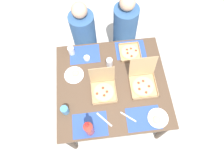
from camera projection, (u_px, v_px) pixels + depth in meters
ground_plane at (112, 105)px, 2.88m from camera, size 6.00×6.00×0.00m
dining_table at (112, 88)px, 2.28m from camera, size 1.24×1.16×0.77m
placemat_near_left at (90, 125)px, 1.99m from camera, size 0.36×0.26×0.00m
placemat_near_right at (144, 118)px, 2.01m from camera, size 0.36×0.26×0.00m
placemat_far_left at (85, 54)px, 2.34m from camera, size 0.36×0.26×0.00m
placemat_far_right at (130, 50)px, 2.37m from camera, size 0.36×0.26×0.00m
pizza_box_corner_right at (143, 82)px, 2.13m from camera, size 0.29×0.33×0.32m
pizza_box_corner_left at (103, 88)px, 2.11m from camera, size 0.27×0.28×0.30m
pizza_box_center at (130, 52)px, 2.34m from camera, size 0.25×0.25×0.04m
plate_far_left at (74, 75)px, 2.21m from camera, size 0.22×0.22×0.03m
plate_middle at (158, 118)px, 2.01m from camera, size 0.22×0.22×0.03m
soda_bottle at (89, 129)px, 1.84m from camera, size 0.09×0.09×0.32m
cup_clear_left at (65, 110)px, 2.00m from camera, size 0.08×0.08×0.10m
cup_red at (109, 62)px, 2.23m from camera, size 0.07×0.07×0.11m
cup_clear_right at (71, 51)px, 2.30m from camera, size 0.07×0.07×0.11m
condiment_bowl at (87, 58)px, 2.30m from camera, size 0.07×0.07×0.04m
fork_by_near_left at (128, 117)px, 2.02m from camera, size 0.16×0.13×0.00m
knife_by_far_left at (104, 120)px, 2.01m from camera, size 0.15×0.17×0.00m
diner_left_seat at (85, 40)px, 2.73m from camera, size 0.32×0.32×1.17m
diner_right_seat at (124, 35)px, 2.74m from camera, size 0.32×0.32×1.21m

